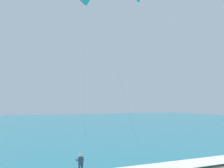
{
  "coord_description": "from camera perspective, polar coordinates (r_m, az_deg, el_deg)",
  "views": [
    {
      "loc": [
        -9.41,
        -3.51,
        5.15
      ],
      "look_at": [
        1.31,
        17.48,
        6.9
      ],
      "focal_mm": 44.32,
      "sensor_mm": 36.0,
      "label": 1
    }
  ],
  "objects": [
    {
      "name": "sea",
      "position": [
        77.72,
        -20.25,
        -7.72
      ],
      "size": [
        200.0,
        120.0,
        0.2
      ],
      "primitive_type": "cube",
      "color": "teal",
      "rests_on": "ground"
    },
    {
      "name": "kitesurfer",
      "position": [
        20.53,
        -6.49,
        -16.05
      ],
      "size": [
        0.55,
        0.53,
        1.69
      ],
      "color": "#143347",
      "rests_on": "ground"
    }
  ]
}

